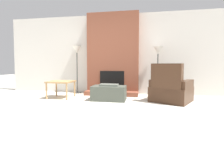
% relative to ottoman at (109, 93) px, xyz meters
% --- Properties ---
extents(ground_plane, '(24.00, 24.00, 0.00)m').
position_rel_ottoman_xyz_m(ground_plane, '(-0.08, -1.55, -0.20)').
color(ground_plane, beige).
extents(wall_back, '(7.47, 0.06, 2.60)m').
position_rel_ottoman_xyz_m(wall_back, '(-0.08, 1.21, 1.10)').
color(wall_back, silver).
rests_on(wall_back, ground_plane).
extents(fireplace, '(1.65, 0.63, 2.60)m').
position_rel_ottoman_xyz_m(fireplace, '(-0.08, 1.02, 1.03)').
color(fireplace, brown).
rests_on(fireplace, ground_plane).
extents(ottoman, '(0.89, 0.52, 0.44)m').
position_rel_ottoman_xyz_m(ottoman, '(0.00, 0.00, 0.00)').
color(ottoman, '#474C42').
rests_on(ottoman, ground_plane).
extents(armchair, '(1.21, 1.21, 0.98)m').
position_rel_ottoman_xyz_m(armchair, '(1.58, 0.10, 0.08)').
color(armchair, '#422819').
rests_on(armchair, ground_plane).
extents(side_table, '(0.67, 0.63, 0.48)m').
position_rel_ottoman_xyz_m(side_table, '(-1.42, 0.10, 0.22)').
color(side_table, tan).
rests_on(side_table, ground_plane).
extents(floor_lamp_left, '(0.28, 0.28, 1.57)m').
position_rel_ottoman_xyz_m(floor_lamp_left, '(-1.28, 0.97, 1.13)').
color(floor_lamp_left, '#333333').
rests_on(floor_lamp_left, ground_plane).
extents(floor_lamp_right, '(0.28, 0.28, 1.50)m').
position_rel_ottoman_xyz_m(floor_lamp_right, '(1.32, 0.97, 1.07)').
color(floor_lamp_right, '#333333').
rests_on(floor_lamp_right, ground_plane).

